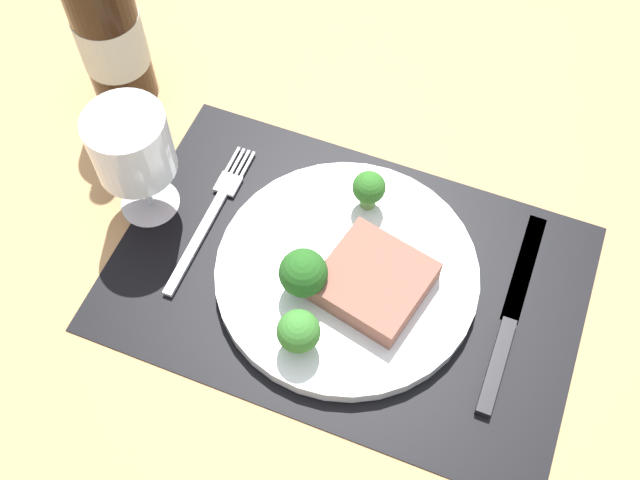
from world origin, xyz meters
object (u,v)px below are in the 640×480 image
(wine_glass, at_px, (132,149))
(plate, at_px, (347,273))
(fork, at_px, (211,216))
(wine_bottle, at_px, (108,30))
(steak, at_px, (374,281))
(knife, at_px, (508,326))

(wine_glass, bearing_deg, plate, -2.09)
(plate, bearing_deg, wine_glass, 177.91)
(fork, distance_m, wine_glass, 0.11)
(plate, relative_size, wine_bottle, 0.97)
(steak, relative_size, fork, 0.50)
(plate, xyz_separation_m, wine_glass, (-0.23, 0.01, 0.08))
(fork, height_order, wine_bottle, wine_bottle)
(fork, bearing_deg, plate, -2.22)
(knife, height_order, wine_bottle, wine_bottle)
(plate, bearing_deg, fork, 174.85)
(fork, distance_m, knife, 0.32)
(wine_bottle, relative_size, wine_glass, 1.95)
(steak, distance_m, wine_glass, 0.26)
(wine_glass, bearing_deg, steak, -3.99)
(wine_bottle, bearing_deg, knife, -15.19)
(wine_glass, bearing_deg, wine_bottle, 127.20)
(steak, bearing_deg, knife, 6.40)
(steak, distance_m, wine_bottle, 0.39)
(wine_bottle, height_order, wine_glass, wine_bottle)
(knife, relative_size, wine_bottle, 0.86)
(wine_glass, bearing_deg, fork, 4.98)
(steak, bearing_deg, wine_bottle, 157.42)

